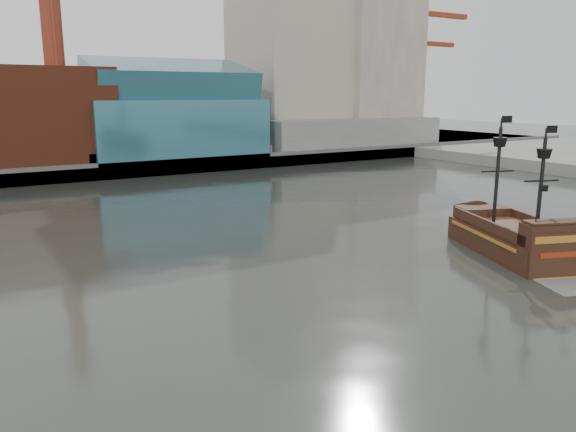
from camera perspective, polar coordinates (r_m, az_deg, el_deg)
ground at (r=37.57m, az=11.72°, el=-8.20°), size 400.00×400.00×0.00m
promenade_far at (r=120.61m, az=-19.54°, el=5.90°), size 220.00×60.00×2.00m
seawall at (r=92.07m, az=-15.71°, el=4.56°), size 220.00×1.00×2.60m
skyline at (r=114.56m, az=-16.95°, el=17.60°), size 149.00×45.00×62.00m
crane_a at (r=148.98m, az=12.93°, el=14.37°), size 22.50×4.00×32.25m
crane_b at (r=162.74m, az=12.87°, el=12.92°), size 19.10×4.00×26.25m
pirate_ship at (r=49.80m, az=21.92°, el=-2.43°), size 10.24×16.78×12.08m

